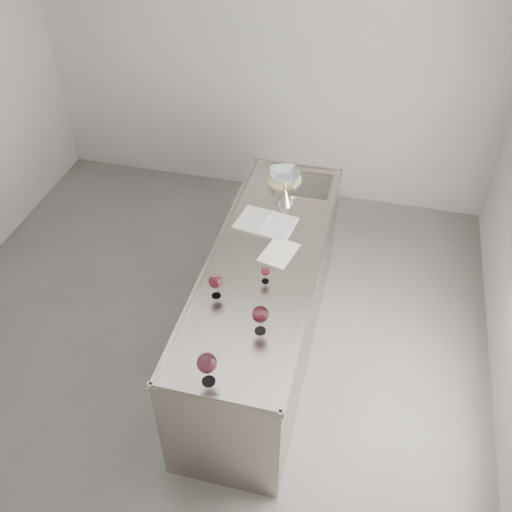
% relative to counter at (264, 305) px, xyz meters
% --- Properties ---
extents(room_shell, '(4.54, 5.04, 2.84)m').
position_rel_counter_xyz_m(room_shell, '(-0.50, -0.30, 0.93)').
color(room_shell, '#555350').
rests_on(room_shell, ground).
extents(counter, '(0.77, 2.42, 0.97)m').
position_rel_counter_xyz_m(counter, '(0.00, 0.00, 0.00)').
color(counter, gray).
rests_on(counter, ground).
extents(wine_glass_left, '(0.09, 0.09, 0.17)m').
position_rel_counter_xyz_m(wine_glass_left, '(-0.22, -0.43, 0.59)').
color(wine_glass_left, white).
rests_on(wine_glass_left, counter).
extents(wine_glass_middle, '(0.11, 0.11, 0.22)m').
position_rel_counter_xyz_m(wine_glass_middle, '(-0.07, -1.08, 0.62)').
color(wine_glass_middle, white).
rests_on(wine_glass_middle, counter).
extents(wine_glass_right, '(0.10, 0.10, 0.20)m').
position_rel_counter_xyz_m(wine_glass_right, '(0.12, -0.65, 0.61)').
color(wine_glass_right, white).
rests_on(wine_glass_right, counter).
extents(wine_glass_small, '(0.06, 0.06, 0.13)m').
position_rel_counter_xyz_m(wine_glass_small, '(0.06, -0.22, 0.56)').
color(wine_glass_small, white).
rests_on(wine_glass_small, counter).
extents(notebook, '(0.46, 0.36, 0.02)m').
position_rel_counter_xyz_m(notebook, '(-0.08, 0.38, 0.47)').
color(notebook, white).
rests_on(notebook, counter).
extents(loose_paper_top, '(0.27, 0.33, 0.00)m').
position_rel_counter_xyz_m(loose_paper_top, '(0.08, 0.08, 0.47)').
color(loose_paper_top, white).
rests_on(loose_paper_top, counter).
extents(trivet, '(0.30, 0.30, 0.02)m').
position_rel_counter_xyz_m(trivet, '(-0.07, 0.97, 0.48)').
color(trivet, beige).
rests_on(trivet, counter).
extents(ceramic_bowl, '(0.32, 0.32, 0.06)m').
position_rel_counter_xyz_m(ceramic_bowl, '(-0.07, 0.97, 0.52)').
color(ceramic_bowl, '#93A5AB').
rests_on(ceramic_bowl, trivet).
extents(wine_funnel, '(0.14, 0.14, 0.20)m').
position_rel_counter_xyz_m(wine_funnel, '(0.00, 0.66, 0.53)').
color(wine_funnel, '#B2AB9F').
rests_on(wine_funnel, counter).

